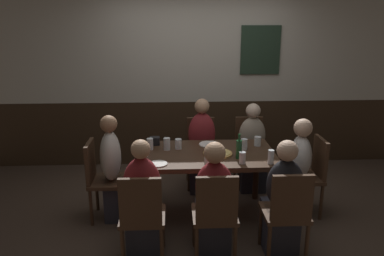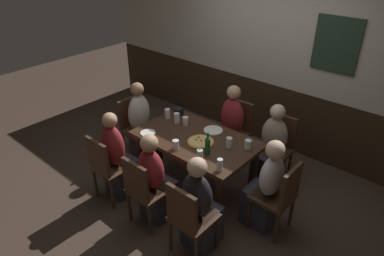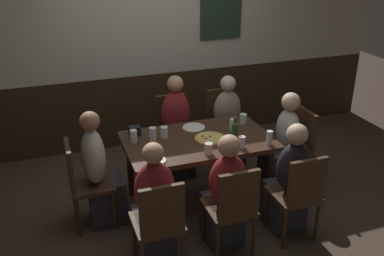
{
  "view_description": "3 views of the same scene",
  "coord_description": "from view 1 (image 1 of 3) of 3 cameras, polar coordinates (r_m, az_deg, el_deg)",
  "views": [
    {
      "loc": [
        -0.36,
        -3.91,
        2.17
      ],
      "look_at": [
        -0.16,
        0.07,
        1.0
      ],
      "focal_mm": 36.21,
      "sensor_mm": 36.0,
      "label": 1
    },
    {
      "loc": [
        2.31,
        -2.73,
        2.9
      ],
      "look_at": [
        -0.08,
        0.02,
        0.83
      ],
      "focal_mm": 32.61,
      "sensor_mm": 36.0,
      "label": 2
    },
    {
      "loc": [
        -1.35,
        -3.67,
        2.61
      ],
      "look_at": [
        -0.09,
        -0.07,
        0.9
      ],
      "focal_mm": 40.64,
      "sensor_mm": 36.0,
      "label": 3
    }
  ],
  "objects": [
    {
      "name": "ground_plane",
      "position": [
        4.49,
        2.11,
        -12.59
      ],
      "size": [
        12.0,
        12.0,
        0.0
      ],
      "primitive_type": "plane",
      "color": "#423328"
    },
    {
      "name": "chair_head_west",
      "position": [
        4.33,
        -13.25,
        -6.87
      ],
      "size": [
        0.4,
        0.4,
        0.88
      ],
      "color": "#422B1C",
      "rests_on": "ground_plane"
    },
    {
      "name": "beer_glass_half",
      "position": [
        4.3,
        7.68,
        -2.47
      ],
      "size": [
        0.07,
        0.07,
        0.12
      ],
      "color": "silver",
      "rests_on": "dining_table"
    },
    {
      "name": "tumbler_short",
      "position": [
        3.94,
        11.54,
        -4.3
      ],
      "size": [
        0.06,
        0.06,
        0.14
      ],
      "color": "silver",
      "rests_on": "dining_table"
    },
    {
      "name": "beer_glass_tall",
      "position": [
        4.45,
        9.63,
        -1.99
      ],
      "size": [
        0.08,
        0.08,
        0.11
      ],
      "color": "silver",
      "rests_on": "dining_table"
    },
    {
      "name": "chair_mid_near",
      "position": [
        3.5,
        3.44,
        -12.27
      ],
      "size": [
        0.4,
        0.4,
        0.88
      ],
      "color": "#422B1C",
      "rests_on": "ground_plane"
    },
    {
      "name": "wall_back",
      "position": [
        5.64,
        0.86,
        7.49
      ],
      "size": [
        6.4,
        0.13,
        2.6
      ],
      "color": "#332316",
      "rests_on": "ground_plane"
    },
    {
      "name": "plate_white_small",
      "position": [
        3.88,
        -5.01,
        -5.28
      ],
      "size": [
        0.19,
        0.19,
        0.01
      ],
      "primitive_type": "cylinder",
      "color": "white",
      "rests_on": "dining_table"
    },
    {
      "name": "plate_white_large",
      "position": [
        4.43,
        2.56,
        -2.41
      ],
      "size": [
        0.24,
        0.24,
        0.01
      ],
      "primitive_type": "cylinder",
      "color": "white",
      "rests_on": "dining_table"
    },
    {
      "name": "pint_glass_pale",
      "position": [
        4.26,
        -3.71,
        -2.45
      ],
      "size": [
        0.07,
        0.07,
        0.13
      ],
      "color": "silver",
      "rests_on": "dining_table"
    },
    {
      "name": "pint_glass_amber",
      "position": [
        4.29,
        -6.21,
        -2.47
      ],
      "size": [
        0.07,
        0.07,
        0.13
      ],
      "color": "silver",
      "rests_on": "dining_table"
    },
    {
      "name": "tumbler_water",
      "position": [
        4.29,
        -2.03,
        -2.46
      ],
      "size": [
        0.07,
        0.07,
        0.11
      ],
      "color": "silver",
      "rests_on": "dining_table"
    },
    {
      "name": "pint_glass_stout",
      "position": [
        3.9,
        7.43,
        -4.46
      ],
      "size": [
        0.07,
        0.07,
        0.12
      ],
      "color": "silver",
      "rests_on": "dining_table"
    },
    {
      "name": "chair_left_near",
      "position": [
        3.49,
        -7.38,
        -12.45
      ],
      "size": [
        0.4,
        0.4,
        0.88
      ],
      "color": "#422B1C",
      "rests_on": "ground_plane"
    },
    {
      "name": "chair_right_near",
      "position": [
        3.62,
        13.84,
        -11.69
      ],
      "size": [
        0.4,
        0.4,
        0.88
      ],
      "color": "#422B1C",
      "rests_on": "ground_plane"
    },
    {
      "name": "person_right_far",
      "position": [
        5.02,
        8.84,
        -3.74
      ],
      "size": [
        0.34,
        0.37,
        1.11
      ],
      "color": "#2D2D38",
      "rests_on": "ground_plane"
    },
    {
      "name": "condiment_caddy",
      "position": [
        4.44,
        -5.51,
        -1.9
      ],
      "size": [
        0.11,
        0.09,
        0.09
      ],
      "primitive_type": "cube",
      "color": "black",
      "rests_on": "dining_table"
    },
    {
      "name": "person_right_near",
      "position": [
        3.77,
        13.1,
        -10.93
      ],
      "size": [
        0.34,
        0.37,
        1.11
      ],
      "color": "#2D2D38",
      "rests_on": "ground_plane"
    },
    {
      "name": "person_left_near",
      "position": [
        3.64,
        -7.18,
        -11.49
      ],
      "size": [
        0.34,
        0.37,
        1.14
      ],
      "color": "#2D2D38",
      "rests_on": "ground_plane"
    },
    {
      "name": "chair_head_east",
      "position": [
        4.51,
        16.93,
        -6.17
      ],
      "size": [
        0.4,
        0.4,
        0.88
      ],
      "color": "#422B1C",
      "rests_on": "ground_plane"
    },
    {
      "name": "beer_bottle_green",
      "position": [
        4.02,
        6.93,
        -3.04
      ],
      "size": [
        0.06,
        0.06,
        0.26
      ],
      "color": "#194723",
      "rests_on": "dining_table"
    },
    {
      "name": "person_head_east",
      "position": [
        4.47,
        14.92,
        -6.63
      ],
      "size": [
        0.37,
        0.34,
        1.11
      ],
      "color": "#2D2D38",
      "rests_on": "ground_plane"
    },
    {
      "name": "person_head_west",
      "position": [
        4.3,
        -11.11,
        -6.95
      ],
      "size": [
        0.37,
        0.34,
        1.17
      ],
      "color": "#2D2D38",
      "rests_on": "ground_plane"
    },
    {
      "name": "chair_right_far",
      "position": [
        5.16,
        8.49,
        -2.79
      ],
      "size": [
        0.4,
        0.4,
        0.88
      ],
      "color": "#422B1C",
      "rests_on": "ground_plane"
    },
    {
      "name": "pizza",
      "position": [
        4.14,
        3.81,
        -3.73
      ],
      "size": [
        0.31,
        0.31,
        0.03
      ],
      "color": "tan",
      "rests_on": "dining_table"
    },
    {
      "name": "dining_table",
      "position": [
        4.21,
        2.2,
        -4.8
      ],
      "size": [
        1.46,
        0.89,
        0.74
      ],
      "color": "#382316",
      "rests_on": "ground_plane"
    },
    {
      "name": "person_mid_far",
      "position": [
        4.92,
        1.47,
        -3.57
      ],
      "size": [
        0.34,
        0.37,
        1.18
      ],
      "color": "#2D2D38",
      "rests_on": "ground_plane"
    },
    {
      "name": "highball_clear",
      "position": [
        3.85,
        2.38,
        -4.72
      ],
      "size": [
        0.08,
        0.08,
        0.11
      ],
      "color": "silver",
      "rests_on": "dining_table"
    },
    {
      "name": "chair_mid_far",
      "position": [
        5.07,
        1.33,
        -2.94
      ],
      "size": [
        0.4,
        0.4,
        0.88
      ],
      "color": "#422B1C",
      "rests_on": "ground_plane"
    },
    {
      "name": "person_mid_near",
      "position": [
        3.66,
        3.15,
        -11.46
      ],
      "size": [
        0.34,
        0.37,
        1.11
      ],
      "color": "#2D2D38",
      "rests_on": "ground_plane"
    }
  ]
}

